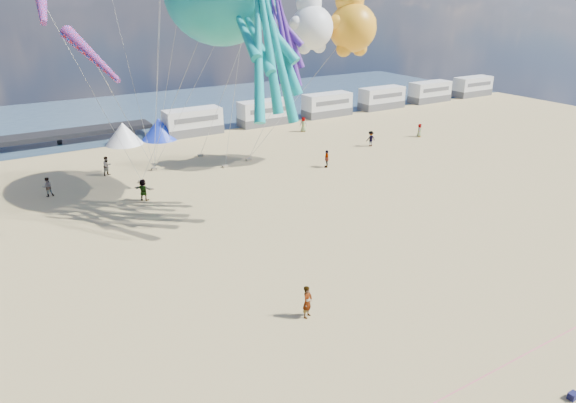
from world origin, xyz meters
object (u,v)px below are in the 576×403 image
at_px(sandbag_a, 142,181).
at_px(windsock_right, 92,56).
at_px(beachgoer_4, 143,190).
at_px(beachgoer_7, 107,166).
at_px(motorhome_0, 193,122).
at_px(beachgoer_1, 48,187).
at_px(beachgoer_6, 303,124).
at_px(sandbag_d, 200,155).
at_px(kite_panda, 312,28).
at_px(cooler_navy, 573,396).
at_px(kite_teddy_orange, 353,28).
at_px(beachgoer_2, 371,139).
at_px(beachgoer_3, 327,159).
at_px(sandbag_e, 154,169).
at_px(motorhome_1, 265,113).
at_px(tent_white, 123,133).
at_px(tent_blue, 159,129).
at_px(sandbag_b, 225,166).
at_px(sandbag_c, 249,159).
at_px(kite_octopus_purple, 246,0).
at_px(beachgoer_0, 420,130).
at_px(standing_person, 307,302).
at_px(motorhome_5, 473,86).
at_px(motorhome_2, 327,105).
at_px(motorhome_4, 430,92).
at_px(motorhome_3, 382,98).

height_order(sandbag_a, windsock_right, windsock_right).
xyz_separation_m(beachgoer_4, beachgoer_7, (-0.98, 7.74, -0.00)).
bearing_deg(motorhome_0, beachgoer_1, -144.17).
bearing_deg(sandbag_a, beachgoer_6, 19.56).
distance_m(sandbag_d, kite_panda, 16.88).
height_order(cooler_navy, kite_teddy_orange, kite_teddy_orange).
xyz_separation_m(cooler_navy, beachgoer_2, (17.08, 33.17, 0.68)).
bearing_deg(kite_panda, motorhome_0, 115.99).
xyz_separation_m(beachgoer_3, kite_panda, (-1.37, 0.82, 11.70)).
bearing_deg(kite_teddy_orange, sandbag_e, -179.65).
distance_m(motorhome_1, tent_white, 17.50).
bearing_deg(kite_panda, tent_blue, 127.47).
bearing_deg(sandbag_b, beachgoer_3, -31.06).
distance_m(sandbag_c, kite_octopus_purple, 16.80).
bearing_deg(beachgoer_0, motorhome_1, 92.87).
bearing_deg(standing_person, motorhome_1, 35.95).
relative_size(motorhome_5, beachgoer_2, 3.98).
bearing_deg(beachgoer_4, tent_blue, -67.91).
distance_m(sandbag_b, windsock_right, 19.04).
distance_m(cooler_navy, kite_panda, 33.76).
height_order(motorhome_2, beachgoer_7, motorhome_2).
relative_size(sandbag_a, sandbag_d, 1.00).
bearing_deg(motorhome_4, motorhome_2, 180.00).
relative_size(sandbag_c, kite_panda, 0.08).
bearing_deg(motorhome_0, sandbag_d, -107.23).
bearing_deg(sandbag_b, beachgoer_0, -3.13).
bearing_deg(sandbag_c, motorhome_1, 54.97).
bearing_deg(sandbag_d, sandbag_e, -161.09).
bearing_deg(motorhome_2, beachgoer_7, -162.64).
bearing_deg(motorhome_4, windsock_right, -157.39).
bearing_deg(beachgoer_0, tent_white, 116.65).
bearing_deg(windsock_right, tent_white, 52.49).
height_order(motorhome_3, sandbag_e, motorhome_3).
bearing_deg(motorhome_0, beachgoer_7, -141.09).
bearing_deg(beachgoer_0, motorhome_4, 4.01).
bearing_deg(motorhome_5, motorhome_1, 180.00).
height_order(motorhome_3, beachgoer_7, motorhome_3).
relative_size(standing_person, sandbag_a, 3.51).
relative_size(motorhome_3, beachgoer_0, 4.38).
relative_size(beachgoer_6, sandbag_e, 3.44).
relative_size(motorhome_0, beachgoer_1, 4.13).
relative_size(tent_white, beachgoer_2, 2.41).
xyz_separation_m(beachgoer_4, kite_panda, (15.85, 0.22, 11.65)).
bearing_deg(sandbag_c, motorhome_3, 24.06).
bearing_deg(beachgoer_7, kite_octopus_purple, -73.74).
height_order(beachgoer_0, kite_teddy_orange, kite_teddy_orange).
bearing_deg(kite_panda, beachgoer_3, -20.50).
distance_m(beachgoer_3, sandbag_e, 16.14).
distance_m(beachgoer_3, beachgoer_4, 17.23).
bearing_deg(sandbag_e, motorhome_3, 15.93).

